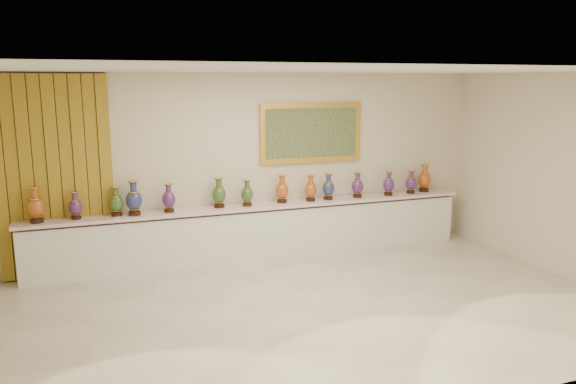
% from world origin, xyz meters
% --- Properties ---
extents(ground, '(8.00, 8.00, 0.00)m').
position_xyz_m(ground, '(0.00, 0.00, 0.00)').
color(ground, beige).
rests_on(ground, ground).
extents(room, '(8.00, 8.00, 8.00)m').
position_xyz_m(room, '(-2.38, 2.44, 1.58)').
color(room, beige).
rests_on(room, ground).
extents(counter, '(7.28, 0.48, 0.90)m').
position_xyz_m(counter, '(0.00, 2.27, 0.44)').
color(counter, white).
rests_on(counter, ground).
extents(vase_0, '(0.29, 0.29, 0.51)m').
position_xyz_m(vase_0, '(-3.30, 2.21, 1.13)').
color(vase_0, black).
rests_on(vase_0, counter).
extents(vase_1, '(0.19, 0.19, 0.41)m').
position_xyz_m(vase_1, '(-2.77, 2.24, 1.08)').
color(vase_1, black).
rests_on(vase_1, counter).
extents(vase_2, '(0.25, 0.25, 0.45)m').
position_xyz_m(vase_2, '(-2.20, 2.24, 1.10)').
color(vase_2, black).
rests_on(vase_2, counter).
extents(vase_3, '(0.29, 0.29, 0.52)m').
position_xyz_m(vase_3, '(-1.95, 2.21, 1.13)').
color(vase_3, black).
rests_on(vase_3, counter).
extents(vase_4, '(0.25, 0.25, 0.44)m').
position_xyz_m(vase_4, '(-1.44, 2.23, 1.10)').
color(vase_4, black).
rests_on(vase_4, counter).
extents(vase_5, '(0.25, 0.25, 0.48)m').
position_xyz_m(vase_5, '(-0.64, 2.28, 1.11)').
color(vase_5, black).
rests_on(vase_5, counter).
extents(vase_6, '(0.25, 0.25, 0.43)m').
position_xyz_m(vase_6, '(-0.20, 2.24, 1.09)').
color(vase_6, black).
rests_on(vase_6, counter).
extents(vase_7, '(0.21, 0.21, 0.46)m').
position_xyz_m(vase_7, '(0.41, 2.28, 1.11)').
color(vase_7, black).
rests_on(vase_7, counter).
extents(vase_8, '(0.21, 0.21, 0.44)m').
position_xyz_m(vase_8, '(0.90, 2.23, 1.10)').
color(vase_8, black).
rests_on(vase_8, counter).
extents(vase_9, '(0.23, 0.23, 0.44)m').
position_xyz_m(vase_9, '(1.23, 2.24, 1.10)').
color(vase_9, black).
rests_on(vase_9, counter).
extents(vase_10, '(0.22, 0.22, 0.44)m').
position_xyz_m(vase_10, '(1.77, 2.23, 1.10)').
color(vase_10, black).
rests_on(vase_10, counter).
extents(vase_11, '(0.22, 0.22, 0.42)m').
position_xyz_m(vase_11, '(2.37, 2.21, 1.09)').
color(vase_11, black).
rests_on(vase_11, counter).
extents(vase_12, '(0.23, 0.23, 0.41)m').
position_xyz_m(vase_12, '(2.83, 2.23, 1.09)').
color(vase_12, black).
rests_on(vase_12, counter).
extents(vase_13, '(0.27, 0.27, 0.50)m').
position_xyz_m(vase_13, '(3.15, 2.29, 1.12)').
color(vase_13, black).
rests_on(vase_13, counter).
extents(label_card, '(0.10, 0.06, 0.00)m').
position_xyz_m(label_card, '(-2.21, 2.13, 0.90)').
color(label_card, white).
rests_on(label_card, counter).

